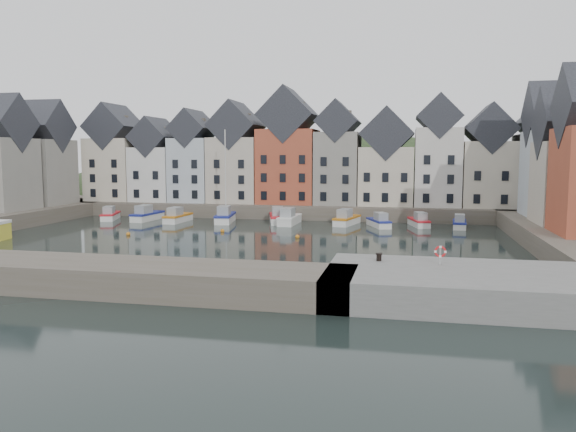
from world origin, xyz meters
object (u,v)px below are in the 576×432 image
(mooring_bollard, at_px, (379,257))
(life_ring_post, at_px, (440,252))
(boat_d, at_px, (225,216))
(boat_a, at_px, (110,215))

(mooring_bollard, relative_size, life_ring_post, 0.43)
(boat_d, bearing_deg, mooring_bollard, -66.41)
(life_ring_post, bearing_deg, mooring_bollard, 174.29)
(boat_a, bearing_deg, boat_d, -16.87)
(boat_a, distance_m, life_ring_post, 56.99)
(boat_d, relative_size, life_ring_post, 10.17)
(boat_a, bearing_deg, life_ring_post, -55.90)
(boat_a, height_order, mooring_bollard, mooring_bollard)
(mooring_bollard, bearing_deg, boat_d, 123.42)
(boat_d, xyz_separation_m, life_ring_post, (27.27, -35.43, 2.00))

